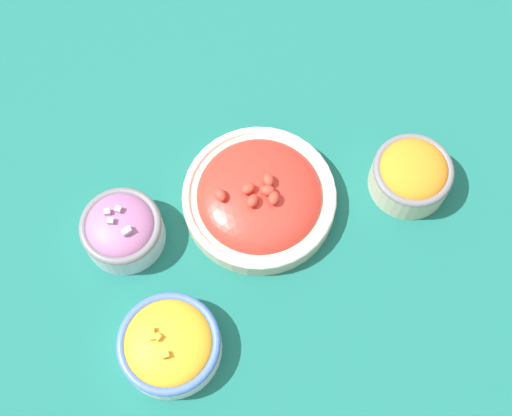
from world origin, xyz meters
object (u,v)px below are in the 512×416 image
bowl_cherry_tomatoes (259,197)px  bowl_carrots (412,174)px  bowl_squash (169,344)px  bowl_red_onion (122,229)px

bowl_cherry_tomatoes → bowl_carrots: (-0.20, 0.11, 0.01)m
bowl_carrots → bowl_squash: bearing=-0.4°
bowl_red_onion → bowl_carrots: bearing=155.4°
bowl_cherry_tomatoes → bowl_carrots: bearing=152.0°
bowl_squash → bowl_carrots: bowl_carrots is taller
bowl_red_onion → bowl_cherry_tomatoes: (-0.19, 0.07, -0.01)m
bowl_red_onion → bowl_squash: size_ratio=0.84×
bowl_cherry_tomatoes → bowl_squash: 0.25m
bowl_squash → bowl_red_onion: bearing=-101.8°
bowl_cherry_tomatoes → bowl_carrots: bowl_cherry_tomatoes is taller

